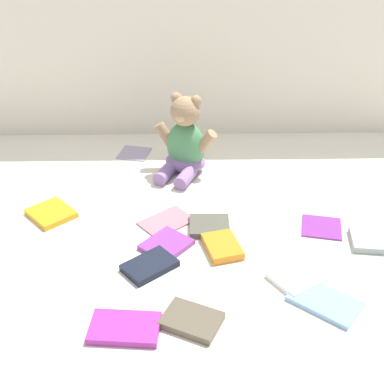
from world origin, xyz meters
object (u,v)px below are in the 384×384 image
at_px(book_case_0, 322,226).
at_px(book_case_8, 192,320).
at_px(book_case_6, 166,221).
at_px(book_case_12, 371,241).
at_px(book_case_4, 209,226).
at_px(book_case_5, 150,266).
at_px(book_case_9, 166,245).
at_px(book_case_10, 125,328).
at_px(book_case_1, 51,213).
at_px(book_case_2, 300,275).
at_px(book_case_11, 134,153).
at_px(book_case_3, 325,302).
at_px(book_case_7, 222,247).
at_px(teddy_bear, 185,144).

distance_m(book_case_0, book_case_8, 0.46).
bearing_deg(book_case_6, book_case_12, -140.07).
bearing_deg(book_case_4, book_case_0, 90.42).
height_order(book_case_0, book_case_6, same).
distance_m(book_case_5, book_case_9, 0.09).
distance_m(book_case_4, book_case_10, 0.39).
relative_size(book_case_1, book_case_2, 0.86).
bearing_deg(book_case_11, book_case_8, -153.98).
bearing_deg(book_case_1, book_case_0, 132.65).
height_order(book_case_2, book_case_3, book_case_2).
height_order(book_case_4, book_case_5, same).
bearing_deg(book_case_3, book_case_2, -117.47).
height_order(book_case_7, book_case_8, book_case_7).
height_order(book_case_9, book_case_12, book_case_12).
distance_m(book_case_0, book_case_2, 0.21).
height_order(book_case_4, book_case_7, book_case_7).
relative_size(book_case_0, book_case_8, 0.87).
relative_size(book_case_3, book_case_9, 1.32).
bearing_deg(book_case_12, book_case_6, -93.82).
height_order(book_case_2, book_case_12, book_case_12).
relative_size(book_case_4, book_case_6, 0.77).
bearing_deg(book_case_3, book_case_9, -81.02).
bearing_deg(book_case_4, book_case_11, -151.45).
distance_m(book_case_7, book_case_8, 0.25).
height_order(teddy_bear, book_case_2, teddy_bear).
bearing_deg(book_case_9, book_case_4, -104.82).
xyz_separation_m(book_case_8, book_case_10, (-0.13, -0.02, -0.00)).
relative_size(book_case_4, book_case_5, 0.87).
distance_m(book_case_2, book_case_8, 0.28).
distance_m(book_case_0, book_case_10, 0.58).
distance_m(book_case_1, book_case_3, 0.72).
relative_size(book_case_6, book_case_8, 1.15).
bearing_deg(teddy_bear, book_case_2, -40.55).
distance_m(book_case_10, book_case_12, 0.63).
height_order(book_case_4, book_case_8, same).
distance_m(teddy_bear, book_case_5, 0.48).
bearing_deg(book_case_0, book_case_10, -131.24).
xyz_separation_m(book_case_2, book_case_3, (0.03, -0.08, -0.00)).
relative_size(book_case_4, book_case_11, 1.05).
bearing_deg(book_case_6, book_case_11, -22.83).
bearing_deg(book_case_12, book_case_4, -92.63).
distance_m(book_case_0, book_case_9, 0.40).
bearing_deg(book_case_1, book_case_9, 113.64).
bearing_deg(book_case_5, book_case_0, 70.28).
bearing_deg(book_case_0, book_case_6, -171.94).
bearing_deg(book_case_7, book_case_12, -11.96).
bearing_deg(book_case_2, book_case_4, 12.18).
relative_size(book_case_3, book_case_4, 1.40).
bearing_deg(book_case_9, book_case_2, -160.71).
height_order(teddy_bear, book_case_12, teddy_bear).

